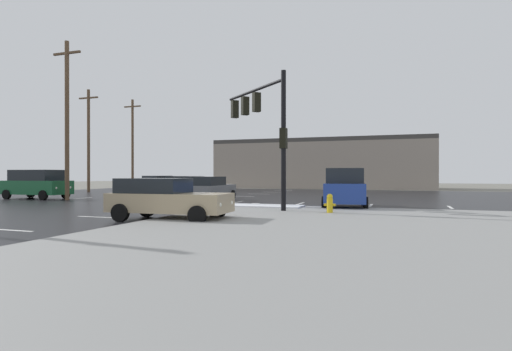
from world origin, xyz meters
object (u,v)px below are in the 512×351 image
(suv_blue, at_px, (345,187))
(sedan_silver, at_px, (154,184))
(sedan_grey, at_px, (210,188))
(utility_pole_mid, at_px, (67,117))
(sedan_red, at_px, (190,186))
(traffic_signal_mast, at_px, (263,119))
(suv_green, at_px, (37,184))
(sedan_tan, at_px, (166,198))
(utility_pole_distant, at_px, (133,143))
(utility_pole_far, at_px, (89,139))
(fire_hydrant, at_px, (330,203))

(suv_blue, bearing_deg, sedan_silver, 53.55)
(sedan_grey, bearing_deg, utility_pole_mid, 100.59)
(sedan_grey, relative_size, sedan_red, 0.98)
(traffic_signal_mast, bearing_deg, suv_green, 31.89)
(traffic_signal_mast, height_order, utility_pole_mid, utility_pole_mid)
(sedan_tan, xyz_separation_m, sedan_grey, (-3.11, 10.20, 0.00))
(sedan_silver, bearing_deg, utility_pole_distant, -129.79)
(utility_pole_far, bearing_deg, utility_pole_mid, -54.23)
(utility_pole_mid, bearing_deg, sedan_grey, 12.75)
(suv_green, distance_m, sedan_grey, 12.70)
(suv_green, height_order, sedan_grey, suv_green)
(sedan_grey, height_order, sedan_red, same)
(utility_pole_mid, bearing_deg, sedan_tan, -32.65)
(fire_hydrant, height_order, utility_pole_mid, utility_pole_mid)
(suv_blue, xyz_separation_m, utility_pole_mid, (-18.22, -0.10, 4.44))
(traffic_signal_mast, xyz_separation_m, utility_pole_distant, (-22.99, 21.11, 1.00))
(suv_green, xyz_separation_m, utility_pole_mid, (3.12, -0.41, 4.44))
(sedan_grey, height_order, utility_pole_mid, utility_pole_mid)
(suv_green, xyz_separation_m, utility_pole_far, (-4.24, 9.80, 4.08))
(suv_green, bearing_deg, sedan_red, 30.40)
(traffic_signal_mast, relative_size, sedan_red, 1.33)
(utility_pole_mid, xyz_separation_m, utility_pole_far, (-7.36, 10.21, -0.36))
(suv_blue, height_order, utility_pole_mid, utility_pole_mid)
(sedan_silver, distance_m, utility_pole_far, 8.16)
(traffic_signal_mast, relative_size, sedan_grey, 1.35)
(sedan_silver, bearing_deg, sedan_grey, 52.11)
(suv_green, distance_m, sedan_tan, 17.83)
(suv_green, relative_size, sedan_grey, 1.06)
(suv_green, relative_size, utility_pole_mid, 0.46)
(utility_pole_far, bearing_deg, sedan_grey, -25.63)
(sedan_grey, relative_size, utility_pole_distant, 0.44)
(sedan_tan, height_order, sedan_grey, same)
(traffic_signal_mast, height_order, sedan_tan, traffic_signal_mast)
(sedan_tan, xyz_separation_m, suv_blue, (5.64, 8.16, 0.24))
(suv_green, relative_size, sedan_red, 1.04)
(sedan_silver, xyz_separation_m, utility_pole_far, (-6.89, -0.72, 4.32))
(suv_green, height_order, utility_pole_far, utility_pole_far)
(sedan_red, distance_m, utility_pole_distant, 19.55)
(sedan_tan, relative_size, sedan_grey, 1.00)
(utility_pole_far, bearing_deg, suv_green, -66.60)
(fire_hydrant, bearing_deg, utility_pole_far, 150.44)
(traffic_signal_mast, distance_m, suv_green, 18.39)
(sedan_red, bearing_deg, sedan_tan, -57.93)
(suv_blue, height_order, utility_pole_distant, utility_pole_distant)
(suv_green, bearing_deg, fire_hydrant, -12.69)
(sedan_red, relative_size, utility_pole_far, 0.47)
(suv_green, distance_m, sedan_red, 10.63)
(utility_pole_mid, xyz_separation_m, utility_pole_distant, (-8.30, 18.35, -0.11))
(fire_hydrant, xyz_separation_m, sedan_grey, (-8.65, 6.38, 0.32))
(utility_pole_distant, bearing_deg, sedan_grey, -42.38)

